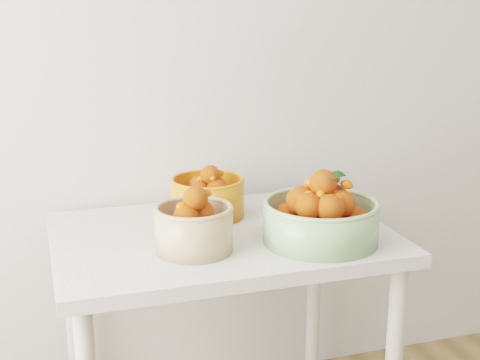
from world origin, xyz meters
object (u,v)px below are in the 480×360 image
Objects in this scene: bowl_orange at (208,196)px; bowl_green at (321,217)px; bowl_cream at (194,227)px; table at (222,262)px.

bowl_green is at bearing -52.73° from bowl_orange.
bowl_cream is at bearing -112.15° from bowl_orange.
bowl_green reaches higher than table.
table is at bearing 146.46° from bowl_green.
bowl_orange is (-0.25, 0.32, -0.01)m from bowl_green.
bowl_cream is 1.07× the size of bowl_orange.
table is 0.34m from bowl_green.
bowl_green is 0.41m from bowl_orange.
bowl_green is 1.32× the size of bowl_orange.
table is 3.55× the size of bowl_cream.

